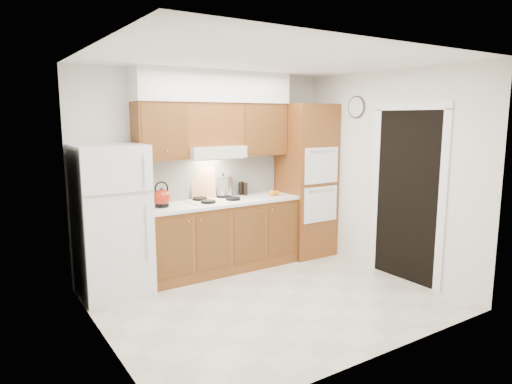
% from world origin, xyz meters
% --- Properties ---
extents(floor, '(3.60, 3.60, 0.00)m').
position_xyz_m(floor, '(0.00, 0.00, 0.00)').
color(floor, beige).
rests_on(floor, ground).
extents(ceiling, '(3.60, 3.60, 0.00)m').
position_xyz_m(ceiling, '(0.00, 0.00, 2.60)').
color(ceiling, white).
rests_on(ceiling, wall_back).
extents(wall_back, '(3.60, 0.02, 2.60)m').
position_xyz_m(wall_back, '(0.00, 1.50, 1.30)').
color(wall_back, silver).
rests_on(wall_back, floor).
extents(wall_left, '(0.02, 3.00, 2.60)m').
position_xyz_m(wall_left, '(-1.80, 0.00, 1.30)').
color(wall_left, silver).
rests_on(wall_left, floor).
extents(wall_right, '(0.02, 3.00, 2.60)m').
position_xyz_m(wall_right, '(1.80, 0.00, 1.30)').
color(wall_right, silver).
rests_on(wall_right, floor).
extents(fridge, '(0.75, 0.72, 1.72)m').
position_xyz_m(fridge, '(-1.41, 1.14, 0.86)').
color(fridge, white).
rests_on(fridge, floor).
extents(base_cabinets, '(2.11, 0.60, 0.90)m').
position_xyz_m(base_cabinets, '(0.02, 1.20, 0.45)').
color(base_cabinets, brown).
rests_on(base_cabinets, floor).
extents(countertop, '(2.13, 0.62, 0.04)m').
position_xyz_m(countertop, '(0.03, 1.19, 0.92)').
color(countertop, white).
rests_on(countertop, base_cabinets).
extents(backsplash, '(2.11, 0.03, 0.56)m').
position_xyz_m(backsplash, '(0.02, 1.49, 1.22)').
color(backsplash, white).
rests_on(backsplash, countertop).
extents(oven_cabinet, '(0.70, 0.65, 2.20)m').
position_xyz_m(oven_cabinet, '(1.44, 1.18, 1.10)').
color(oven_cabinet, brown).
rests_on(oven_cabinet, floor).
extents(upper_cab_left, '(0.63, 0.33, 0.70)m').
position_xyz_m(upper_cab_left, '(-0.71, 1.33, 1.85)').
color(upper_cab_left, brown).
rests_on(upper_cab_left, wall_back).
extents(upper_cab_right, '(0.73, 0.33, 0.70)m').
position_xyz_m(upper_cab_right, '(0.72, 1.33, 1.85)').
color(upper_cab_right, brown).
rests_on(upper_cab_right, wall_back).
extents(range_hood, '(0.75, 0.45, 0.15)m').
position_xyz_m(range_hood, '(-0.02, 1.27, 1.57)').
color(range_hood, silver).
rests_on(range_hood, wall_back).
extents(upper_cab_over_hood, '(0.75, 0.33, 0.55)m').
position_xyz_m(upper_cab_over_hood, '(-0.02, 1.33, 1.92)').
color(upper_cab_over_hood, brown).
rests_on(upper_cab_over_hood, range_hood).
extents(soffit, '(2.13, 0.36, 0.40)m').
position_xyz_m(soffit, '(0.03, 1.32, 2.40)').
color(soffit, silver).
rests_on(soffit, wall_back).
extents(cooktop, '(0.74, 0.50, 0.01)m').
position_xyz_m(cooktop, '(-0.02, 1.21, 0.95)').
color(cooktop, white).
rests_on(cooktop, countertop).
extents(doorway, '(0.02, 0.90, 2.10)m').
position_xyz_m(doorway, '(1.79, -0.35, 1.05)').
color(doorway, black).
rests_on(doorway, floor).
extents(wall_clock, '(0.02, 0.30, 0.30)m').
position_xyz_m(wall_clock, '(1.79, 0.55, 2.15)').
color(wall_clock, '#3F3833').
rests_on(wall_clock, wall_right).
extents(kettle, '(0.21, 0.21, 0.21)m').
position_xyz_m(kettle, '(-0.78, 1.19, 1.05)').
color(kettle, maroon).
rests_on(kettle, countertop).
extents(cutting_board, '(0.34, 0.20, 0.43)m').
position_xyz_m(cutting_board, '(-0.10, 1.43, 1.14)').
color(cutting_board, tan).
rests_on(cutting_board, countertop).
extents(stock_pot, '(0.26, 0.26, 0.26)m').
position_xyz_m(stock_pot, '(0.18, 1.39, 1.10)').
color(stock_pot, silver).
rests_on(stock_pot, cooktop).
extents(condiment_a, '(0.07, 0.07, 0.18)m').
position_xyz_m(condiment_a, '(0.51, 1.45, 1.03)').
color(condiment_a, black).
rests_on(condiment_a, countertop).
extents(condiment_b, '(0.06, 0.06, 0.18)m').
position_xyz_m(condiment_b, '(0.48, 1.43, 1.03)').
color(condiment_b, black).
rests_on(condiment_b, countertop).
extents(condiment_c, '(0.07, 0.07, 0.18)m').
position_xyz_m(condiment_c, '(0.52, 1.37, 1.03)').
color(condiment_c, black).
rests_on(condiment_c, countertop).
extents(orange_near, '(0.10, 0.10, 0.09)m').
position_xyz_m(orange_near, '(0.79, 1.11, 0.98)').
color(orange_near, orange).
rests_on(orange_near, countertop).
extents(orange_far, '(0.09, 0.09, 0.07)m').
position_xyz_m(orange_far, '(0.88, 1.11, 0.98)').
color(orange_far, orange).
rests_on(orange_far, countertop).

